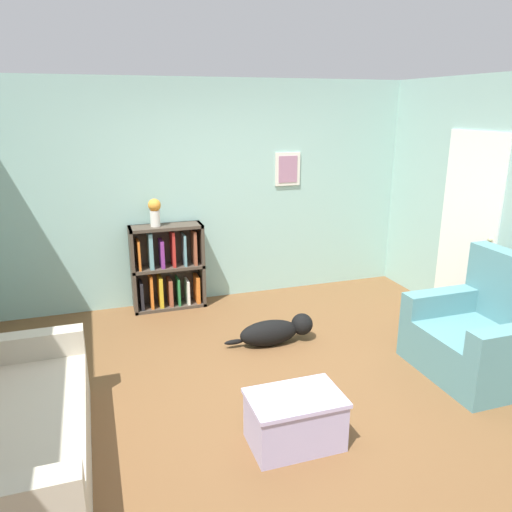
{
  "coord_description": "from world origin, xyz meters",
  "views": [
    {
      "loc": [
        -1.3,
        -3.51,
        2.3
      ],
      "look_at": [
        0.0,
        0.4,
        1.05
      ],
      "focal_mm": 35.0,
      "sensor_mm": 36.0,
      "label": 1
    }
  ],
  "objects_px": {
    "dog": "(276,331)",
    "vase": "(155,211)",
    "coffee_table": "(295,418)",
    "recliner_chair": "(484,335)",
    "bookshelf": "(168,269)"
  },
  "relations": [
    {
      "from": "dog",
      "to": "vase",
      "type": "bearing_deg",
      "value": 127.02
    },
    {
      "from": "coffee_table",
      "to": "vase",
      "type": "relative_size",
      "value": 2.09
    },
    {
      "from": "recliner_chair",
      "to": "vase",
      "type": "bearing_deg",
      "value": 136.86
    },
    {
      "from": "bookshelf",
      "to": "recliner_chair",
      "type": "xyz_separation_m",
      "value": [
        2.42,
        -2.39,
        -0.12
      ]
    },
    {
      "from": "coffee_table",
      "to": "dog",
      "type": "relative_size",
      "value": 0.71
    },
    {
      "from": "bookshelf",
      "to": "vase",
      "type": "relative_size",
      "value": 3.18
    },
    {
      "from": "recliner_chair",
      "to": "vase",
      "type": "xyz_separation_m",
      "value": [
        -2.53,
        2.37,
        0.82
      ]
    },
    {
      "from": "bookshelf",
      "to": "coffee_table",
      "type": "relative_size",
      "value": 1.52
    },
    {
      "from": "coffee_table",
      "to": "bookshelf",
      "type": "bearing_deg",
      "value": 99.05
    },
    {
      "from": "recliner_chair",
      "to": "coffee_table",
      "type": "xyz_separation_m",
      "value": [
        -1.98,
        -0.41,
        -0.15
      ]
    },
    {
      "from": "dog",
      "to": "vase",
      "type": "relative_size",
      "value": 2.93
    },
    {
      "from": "dog",
      "to": "bookshelf",
      "type": "bearing_deg",
      "value": 123.45
    },
    {
      "from": "recliner_chair",
      "to": "coffee_table",
      "type": "bearing_deg",
      "value": -168.32
    },
    {
      "from": "bookshelf",
      "to": "recliner_chair",
      "type": "relative_size",
      "value": 0.94
    },
    {
      "from": "bookshelf",
      "to": "vase",
      "type": "bearing_deg",
      "value": -171.15
    }
  ]
}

